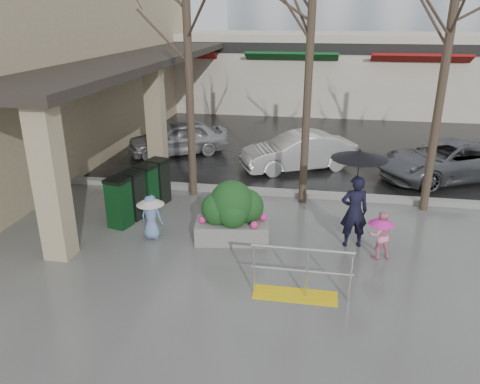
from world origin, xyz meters
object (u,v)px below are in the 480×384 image
(woman, at_px, (356,190))
(planter, at_px, (232,212))
(tree_west, at_px, (186,11))
(news_boxes, at_px, (140,191))
(car_c, at_px, (447,160))
(child_blue, at_px, (151,212))
(child_pink, at_px, (380,232))
(handrail, at_px, (299,279))
(tree_mideast, at_px, (452,21))
(tree_midwest, at_px, (312,4))
(car_b, at_px, (298,152))
(car_a, at_px, (178,138))

(woman, relative_size, planter, 1.29)
(tree_west, xyz_separation_m, woman, (4.45, -2.50, -3.71))
(news_boxes, xyz_separation_m, car_c, (8.66, 4.32, -0.00))
(child_blue, bearing_deg, child_pink, -174.81)
(handrail, relative_size, car_c, 0.42)
(tree_mideast, bearing_deg, handrail, -123.19)
(tree_midwest, height_order, child_blue, tree_midwest)
(car_b, bearing_deg, tree_midwest, -19.92)
(planter, bearing_deg, car_c, 42.33)
(woman, height_order, car_a, woman)
(handrail, height_order, car_a, car_a)
(handrail, relative_size, tree_mideast, 0.29)
(child_pink, relative_size, planter, 0.60)
(tree_midwest, bearing_deg, tree_west, -180.00)
(handrail, bearing_deg, car_c, 60.35)
(car_a, relative_size, car_c, 0.82)
(child_pink, height_order, car_c, car_c)
(woman, relative_size, car_b, 0.61)
(tree_mideast, distance_m, car_b, 6.28)
(car_a, bearing_deg, child_blue, -17.05)
(tree_mideast, xyz_separation_m, car_c, (1.15, 2.74, -4.23))
(car_c, bearing_deg, handrail, -55.55)
(child_pink, relative_size, child_blue, 0.99)
(planter, xyz_separation_m, news_boxes, (-2.70, 1.11, -0.07))
(car_a, distance_m, car_c, 9.41)
(child_blue, relative_size, car_a, 0.29)
(news_boxes, relative_size, car_c, 0.51)
(planter, bearing_deg, child_blue, -173.01)
(child_blue, bearing_deg, tree_west, -88.46)
(handrail, height_order, child_pink, child_pink)
(planter, xyz_separation_m, car_b, (1.21, 5.61, -0.08))
(tree_midwest, relative_size, planter, 3.89)
(news_boxes, bearing_deg, woman, 4.91)
(tree_midwest, xyz_separation_m, child_blue, (-3.41, -2.93, -4.57))
(car_c, bearing_deg, tree_west, -96.20)
(child_pink, height_order, car_a, car_a)
(tree_west, height_order, child_blue, tree_west)
(woman, bearing_deg, car_a, -56.87)
(car_a, relative_size, car_b, 0.97)
(child_blue, distance_m, car_b, 6.62)
(child_blue, bearing_deg, news_boxes, -53.76)
(woman, height_order, news_boxes, woman)
(tree_midwest, distance_m, news_boxes, 6.43)
(tree_mideast, bearing_deg, child_blue, -156.45)
(car_a, xyz_separation_m, car_b, (4.57, -1.07, 0.00))
(child_pink, xyz_separation_m, news_boxes, (-6.01, 1.39, 0.03))
(tree_mideast, bearing_deg, news_boxes, -168.11)
(tree_west, distance_m, tree_midwest, 3.20)
(car_c, bearing_deg, woman, -57.31)
(tree_west, relative_size, car_a, 1.84)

